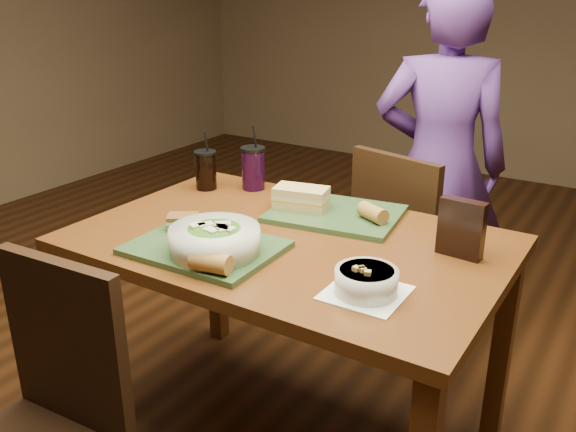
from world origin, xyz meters
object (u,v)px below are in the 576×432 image
object	(u,v)px
tray_near	(205,248)
cup_cola	(206,170)
baguette_near	(211,262)
cup_berry	(253,168)
tray_far	(335,214)
salad_bowl	(215,239)
sandwich_far	(301,197)
chair_far	(400,247)
soup_bowl	(366,281)
baguette_far	(373,213)
chair_near	(44,417)
chip_bag	(461,228)
diner	(439,167)
sandwich_near	(183,222)
dining_table	(288,264)

from	to	relation	value
tray_near	cup_cola	world-z (taller)	cup_cola
baguette_near	cup_berry	bearing A→B (deg)	116.82
tray_far	salad_bowl	xyz separation A→B (m)	(-0.13, -0.48, 0.05)
sandwich_far	cup_cola	xyz separation A→B (m)	(-0.44, 0.03, 0.02)
chair_far	soup_bowl	distance (m)	0.94
salad_bowl	baguette_far	xyz separation A→B (m)	(0.27, 0.47, -0.02)
baguette_far	cup_cola	size ratio (longest dim) A/B	0.46
sandwich_far	baguette_far	world-z (taller)	sandwich_far
tray_far	cup_cola	size ratio (longest dim) A/B	1.86
chair_near	cup_cola	xyz separation A→B (m)	(-0.28, 0.99, 0.34)
salad_bowl	baguette_near	xyz separation A→B (m)	(0.07, -0.10, -0.02)
sandwich_far	chip_bag	distance (m)	0.57
salad_bowl	baguette_far	world-z (taller)	salad_bowl
soup_bowl	chip_bag	distance (m)	0.38
cup_cola	diner	bearing A→B (deg)	47.57
sandwich_far	sandwich_near	bearing A→B (deg)	-120.29
tray_near	chip_bag	world-z (taller)	chip_bag
chair_far	chair_near	bearing A→B (deg)	-103.76
tray_near	chip_bag	distance (m)	0.74
tray_far	cup_berry	xyz separation A→B (m)	(-0.40, 0.09, 0.07)
tray_near	cup_berry	distance (m)	0.59
chair_far	baguette_far	distance (m)	0.53
baguette_near	cup_cola	xyz separation A→B (m)	(-0.49, 0.58, 0.03)
sandwich_far	baguette_far	xyz separation A→B (m)	(0.26, 0.02, -0.01)
baguette_far	chair_near	bearing A→B (deg)	-112.81
dining_table	chip_bag	xyz separation A→B (m)	(0.49, 0.15, 0.18)
dining_table	chair_far	bearing A→B (deg)	80.41
chair_near	dining_table	bearing A→B (deg)	72.70
sandwich_far	tray_far	bearing A→B (deg)	13.48
baguette_near	cup_berry	size ratio (longest dim) A/B	0.44
diner	cup_cola	world-z (taller)	diner
diner	sandwich_near	size ratio (longest dim) A/B	13.34
chair_far	soup_bowl	size ratio (longest dim) A/B	4.58
baguette_near	baguette_far	distance (m)	0.60
chair_far	sandwich_far	xyz separation A→B (m)	(-0.19, -0.45, 0.31)
tray_far	cup_cola	xyz separation A→B (m)	(-0.55, -0.00, 0.07)
soup_bowl	sandwich_near	bearing A→B (deg)	175.26
chair_far	sandwich_far	size ratio (longest dim) A/B	4.60
diner	cup_berry	bearing A→B (deg)	32.52
sandwich_near	sandwich_far	bearing A→B (deg)	59.71
chip_bag	baguette_near	bearing A→B (deg)	-131.25
chair_near	baguette_near	xyz separation A→B (m)	(0.21, 0.41, 0.31)
dining_table	chair_far	size ratio (longest dim) A/B	1.45
tray_near	tray_far	size ratio (longest dim) A/B	1.00
baguette_far	sandwich_near	bearing A→B (deg)	-141.06
chair_near	chair_far	size ratio (longest dim) A/B	0.98
soup_bowl	baguette_far	xyz separation A→B (m)	(-0.18, 0.43, 0.01)
diner	baguette_near	distance (m)	1.31
tray_near	dining_table	bearing A→B (deg)	54.74
cup_berry	diner	bearing A→B (deg)	50.88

